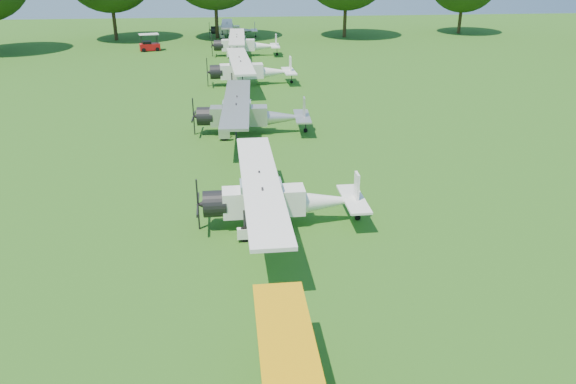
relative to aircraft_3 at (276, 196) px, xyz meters
name	(u,v)px	position (x,y,z in m)	size (l,w,h in m)	color
ground	(249,272)	(-1.30, -3.72, -1.31)	(160.00, 160.00, 0.00)	#225715
tree_belt	(355,45)	(2.27, -3.56, 6.72)	(137.36, 130.27, 14.52)	#302112
aircraft_3	(276,196)	(0.00, 0.00, 0.00)	(7.14, 11.34, 2.24)	white
aircraft_4	(248,113)	(-0.79, 12.82, 0.04)	(7.39, 11.75, 2.32)	silver
aircraft_5	(248,69)	(-0.31, 26.34, 0.07)	(7.54, 12.01, 2.36)	white
aircraft_6	(243,43)	(-0.39, 40.14, 0.03)	(7.32, 11.63, 2.30)	white
aircraft_7	(232,28)	(-1.56, 53.47, -0.17)	(6.21, 9.85, 1.95)	silver
golf_cart	(149,45)	(-10.88, 44.36, -0.69)	(2.42, 1.80, 1.86)	#B80D10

